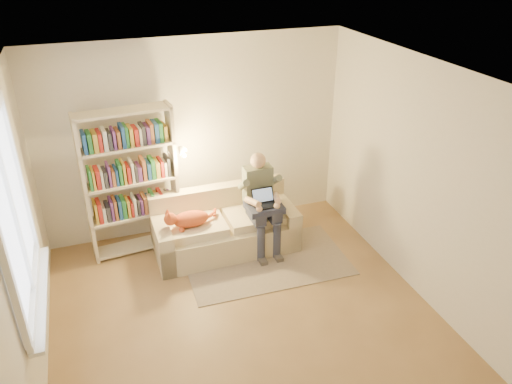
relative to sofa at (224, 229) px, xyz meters
name	(u,v)px	position (x,y,z in m)	size (l,w,h in m)	color
floor	(251,328)	(-0.17, -1.55, -0.28)	(4.50, 4.50, 0.00)	olive
ceiling	(249,84)	(-0.17, -1.55, 2.32)	(4.00, 4.50, 0.02)	white
wall_left	(17,264)	(-2.17, -1.55, 1.02)	(0.02, 4.50, 2.60)	silver
wall_right	(431,189)	(1.83, -1.55, 1.02)	(0.02, 4.50, 2.60)	silver
wall_back	(194,138)	(-0.17, 0.70, 1.02)	(4.00, 0.02, 2.60)	silver
window	(23,242)	(-2.12, -1.35, 1.10)	(0.12, 1.52, 1.69)	white
sofa	(224,229)	(0.00, 0.00, 0.00)	(1.81, 0.82, 0.77)	beige
person	(261,198)	(0.45, -0.14, 0.45)	(0.35, 0.57, 1.29)	slate
cat	(191,218)	(-0.44, -0.12, 0.32)	(0.67, 0.23, 0.25)	orange
blanket	(260,208)	(0.40, -0.26, 0.38)	(0.44, 0.36, 0.08)	#262A42
laptop	(260,201)	(0.40, -0.25, 0.47)	(0.28, 0.25, 0.23)	black
bookshelf	(130,176)	(-1.06, 0.35, 0.77)	(1.28, 0.39, 1.90)	beige
rug	(267,262)	(0.40, -0.50, -0.27)	(1.99, 1.18, 0.01)	gray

